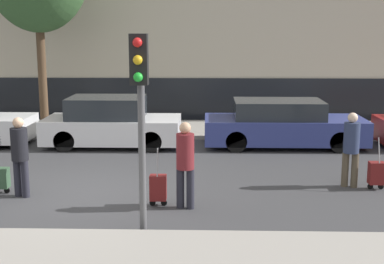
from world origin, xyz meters
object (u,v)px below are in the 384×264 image
object	(u,v)px
trolley_right	(376,173)
traffic_light	(140,93)
parked_car_2	(283,125)
trolley_center	(158,188)
trolley_left	(1,178)
pedestrian_right	(351,145)
pedestrian_left	(20,152)
parked_car_1	(111,123)
pedestrian_center	(185,160)

from	to	relation	value
trolley_right	traffic_light	xyz separation A→B (m)	(-4.71, -2.69, 2.02)
parked_car_2	trolley_right	distance (m)	4.56
trolley_center	trolley_right	bearing A→B (deg)	15.05
parked_car_2	trolley_left	size ratio (longest dim) A/B	4.29
parked_car_2	pedestrian_right	xyz separation A→B (m)	(0.90, -4.15, 0.28)
pedestrian_left	traffic_light	distance (m)	3.65
parked_car_1	pedestrian_right	size ratio (longest dim) A/B	2.41
trolley_left	trolley_center	distance (m)	3.43
parked_car_1	trolley_left	bearing A→B (deg)	-107.25
pedestrian_right	trolley_right	bearing A→B (deg)	179.94
parked_car_1	trolley_center	distance (m)	5.78
parked_car_1	trolley_center	bearing A→B (deg)	-70.93
traffic_light	pedestrian_center	bearing A→B (deg)	63.33
parked_car_2	pedestrian_left	size ratio (longest dim) A/B	2.82
pedestrian_left	parked_car_1	bearing A→B (deg)	101.09
pedestrian_center	pedestrian_left	bearing A→B (deg)	-177.09
trolley_left	parked_car_2	bearing A→B (deg)	36.61
parked_car_1	traffic_light	size ratio (longest dim) A/B	1.19
trolley_left	pedestrian_right	bearing A→B (deg)	5.36
trolley_center	traffic_light	xyz separation A→B (m)	(-0.13, -1.45, 2.01)
pedestrian_left	pedestrian_right	xyz separation A→B (m)	(6.91, 0.90, -0.01)
pedestrian_right	trolley_right	xyz separation A→B (m)	(0.52, -0.17, -0.57)
trolley_center	pedestrian_right	world-z (taller)	pedestrian_right
pedestrian_center	trolley_center	bearing A→B (deg)	-179.94
trolley_center	trolley_right	distance (m)	4.74
parked_car_2	trolley_center	bearing A→B (deg)	-119.63
parked_car_2	trolley_right	world-z (taller)	parked_car_2
pedestrian_center	trolley_center	size ratio (longest dim) A/B	1.46
trolley_left	traffic_light	distance (m)	4.39
parked_car_1	trolley_center	world-z (taller)	parked_car_1
parked_car_1	traffic_light	xyz separation A→B (m)	(1.75, -6.91, 1.70)
parked_car_1	trolley_left	size ratio (longest dim) A/B	3.64
parked_car_2	pedestrian_left	distance (m)	7.85
pedestrian_left	pedestrian_center	distance (m)	3.44
parked_car_1	pedestrian_left	bearing A→B (deg)	-101.02
trolley_left	trolley_center	world-z (taller)	trolley_center
parked_car_2	trolley_left	bearing A→B (deg)	-143.39
pedestrian_left	trolley_center	bearing A→B (deg)	12.11
parked_car_2	pedestrian_center	xyz separation A→B (m)	(-2.62, -5.68, 0.31)
parked_car_2	pedestrian_right	world-z (taller)	pedestrian_right
parked_car_1	traffic_light	world-z (taller)	traffic_light
pedestrian_right	trolley_right	size ratio (longest dim) A/B	1.44
trolley_left	trolley_center	xyz separation A→B (m)	(3.36, -0.71, 0.03)
trolley_center	traffic_light	bearing A→B (deg)	-95.18
parked_car_1	trolley_right	distance (m)	7.73
parked_car_1	pedestrian_center	size ratio (longest dim) A/B	2.35
trolley_right	trolley_left	bearing A→B (deg)	-176.23
pedestrian_left	traffic_light	size ratio (longest dim) A/B	0.50
parked_car_2	traffic_light	size ratio (longest dim) A/B	1.40
parked_car_2	pedestrian_left	bearing A→B (deg)	-139.96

